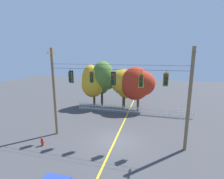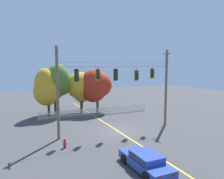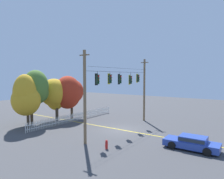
% 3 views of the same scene
% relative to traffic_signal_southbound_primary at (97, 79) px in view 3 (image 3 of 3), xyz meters
% --- Properties ---
extents(ground, '(80.00, 80.00, 0.00)m').
position_rel_traffic_signal_southbound_primary_xyz_m(ground, '(4.20, -0.01, -5.82)').
color(ground, '#424244').
extents(lane_centerline_stripe, '(0.16, 36.00, 0.01)m').
position_rel_traffic_signal_southbound_primary_xyz_m(lane_centerline_stripe, '(4.20, -0.01, -5.82)').
color(lane_centerline_stripe, gold).
rests_on(lane_centerline_stripe, ground).
extents(signal_support_span, '(12.27, 1.10, 8.44)m').
position_rel_traffic_signal_southbound_primary_xyz_m(signal_support_span, '(4.20, -0.01, -1.52)').
color(signal_support_span, brown).
rests_on(signal_support_span, ground).
extents(traffic_signal_southbound_primary, '(0.43, 0.38, 1.35)m').
position_rel_traffic_signal_southbound_primary_xyz_m(traffic_signal_southbound_primary, '(0.00, 0.00, 0.00)').
color(traffic_signal_southbound_primary, black).
extents(traffic_signal_eastbound_side, '(0.43, 0.38, 1.31)m').
position_rel_traffic_signal_southbound_primary_xyz_m(traffic_signal_eastbound_side, '(2.07, -0.00, 0.03)').
color(traffic_signal_eastbound_side, black).
extents(traffic_signal_westbound_side, '(0.43, 0.38, 1.40)m').
position_rel_traffic_signal_southbound_primary_xyz_m(traffic_signal_westbound_side, '(4.00, 0.00, -0.03)').
color(traffic_signal_westbound_side, black).
extents(traffic_signal_northbound_secondary, '(0.43, 0.38, 1.50)m').
position_rel_traffic_signal_southbound_primary_xyz_m(traffic_signal_northbound_secondary, '(6.39, 0.00, -0.13)').
color(traffic_signal_northbound_secondary, black).
extents(traffic_signal_northbound_primary, '(0.43, 0.38, 1.30)m').
position_rel_traffic_signal_southbound_primary_xyz_m(traffic_signal_northbound_primary, '(8.34, -0.00, 0.04)').
color(traffic_signal_northbound_primary, black).
extents(white_picket_fence, '(15.33, 0.06, 1.08)m').
position_rel_traffic_signal_southbound_primary_xyz_m(white_picket_fence, '(4.74, 7.61, -5.28)').
color(white_picket_fence, silver).
rests_on(white_picket_fence, ground).
extents(autumn_maple_near_fence, '(3.38, 3.06, 6.37)m').
position_rel_traffic_signal_southbound_primary_xyz_m(autumn_maple_near_fence, '(-1.60, 9.47, -2.15)').
color(autumn_maple_near_fence, '#473828').
rests_on(autumn_maple_near_fence, ground).
extents(autumn_maple_mid, '(4.25, 4.17, 6.90)m').
position_rel_traffic_signal_southbound_primary_xyz_m(autumn_maple_mid, '(-0.10, 10.33, -1.52)').
color(autumn_maple_mid, '#473828').
rests_on(autumn_maple_mid, ground).
extents(autumn_oak_far_east, '(3.77, 3.42, 5.80)m').
position_rel_traffic_signal_southbound_primary_xyz_m(autumn_oak_far_east, '(3.22, 10.21, -2.06)').
color(autumn_oak_far_east, '#473828').
rests_on(autumn_oak_far_east, ground).
extents(autumn_maple_far_west, '(4.79, 3.42, 6.18)m').
position_rel_traffic_signal_southbound_primary_xyz_m(autumn_maple_far_west, '(5.24, 9.42, -1.97)').
color(autumn_maple_far_west, brown).
rests_on(autumn_maple_far_west, ground).
extents(parked_car, '(1.87, 4.42, 1.15)m').
position_rel_traffic_signal_southbound_primary_xyz_m(parked_car, '(2.20, -8.31, -5.22)').
color(parked_car, '#28429E').
rests_on(parked_car, ground).
extents(fire_hydrant, '(0.38, 0.22, 0.78)m').
position_rel_traffic_signal_southbound_primary_xyz_m(fire_hydrant, '(-1.77, -2.39, -5.44)').
color(fire_hydrant, red).
rests_on(fire_hydrant, ground).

